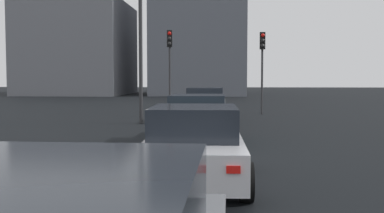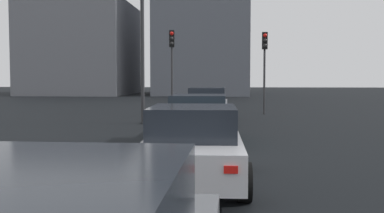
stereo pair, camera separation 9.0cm
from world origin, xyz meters
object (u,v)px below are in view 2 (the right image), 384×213
object	(u,v)px
car_teal_second	(199,119)
traffic_light_near_right	(265,56)
car_white_third	(194,146)
traffic_light_near_left	(172,54)
street_lamp_kerbside	(142,33)
car_silver_lead	(207,105)

from	to	relation	value
car_teal_second	traffic_light_near_right	distance (m)	11.29
car_white_third	traffic_light_near_left	distance (m)	16.79
car_teal_second	traffic_light_near_right	xyz separation A→B (m)	(10.66, -2.85, 2.41)
car_teal_second	traffic_light_near_left	world-z (taller)	traffic_light_near_left
traffic_light_near_right	car_white_third	bearing A→B (deg)	-10.48
traffic_light_near_left	traffic_light_near_right	world-z (taller)	traffic_light_near_left
car_white_third	street_lamp_kerbside	xyz separation A→B (m)	(11.17, 2.98, 3.16)
street_lamp_kerbside	car_silver_lead	bearing A→B (deg)	-73.20
car_silver_lead	car_teal_second	size ratio (longest dim) A/B	0.98
traffic_light_near_right	street_lamp_kerbside	size ratio (longest dim) A/B	0.67
street_lamp_kerbside	car_white_third	bearing A→B (deg)	-165.06
car_teal_second	traffic_light_near_left	xyz separation A→B (m)	(10.71, 2.09, 2.51)
car_white_third	traffic_light_near_left	bearing A→B (deg)	6.82
traffic_light_near_left	car_white_third	bearing A→B (deg)	4.07
traffic_light_near_left	street_lamp_kerbside	bearing A→B (deg)	-10.93
car_teal_second	street_lamp_kerbside	world-z (taller)	street_lamp_kerbside
car_silver_lead	car_teal_second	distance (m)	6.27
traffic_light_near_right	traffic_light_near_left	bearing A→B (deg)	-92.13
traffic_light_near_left	car_silver_lead	bearing A→B (deg)	21.23
traffic_light_near_left	traffic_light_near_right	distance (m)	4.95
traffic_light_near_right	street_lamp_kerbside	xyz separation A→B (m)	(-5.21, 5.58, 0.75)
car_silver_lead	traffic_light_near_left	xyz separation A→B (m)	(4.45, 2.10, 2.48)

